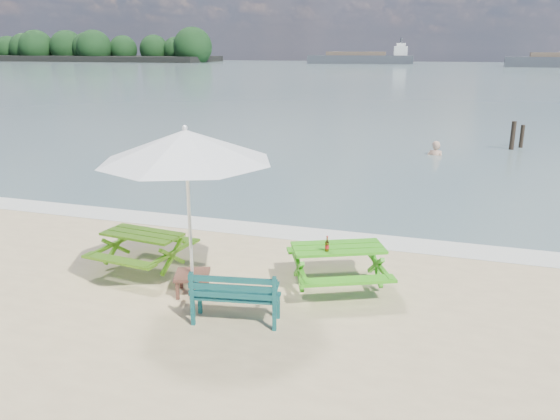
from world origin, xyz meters
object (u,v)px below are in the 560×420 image
(picnic_table_right, at_px, (338,267))
(picnic_table_left, at_px, (143,251))
(side_table, at_px, (193,283))
(patio_umbrella, at_px, (186,146))
(park_bench, at_px, (236,306))
(beer_bottle, at_px, (327,246))
(swimmer, at_px, (434,164))

(picnic_table_right, bearing_deg, picnic_table_left, -175.43)
(side_table, height_order, patio_umbrella, patio_umbrella)
(picnic_table_right, bearing_deg, park_bench, -125.09)
(picnic_table_left, bearing_deg, park_bench, -30.19)
(patio_umbrella, bearing_deg, beer_bottle, 18.79)
(picnic_table_left, relative_size, patio_umbrella, 0.50)
(park_bench, bearing_deg, swimmer, 81.11)
(picnic_table_left, height_order, beer_bottle, beer_bottle)
(picnic_table_left, height_order, park_bench, park_bench)
(side_table, relative_size, beer_bottle, 2.71)
(picnic_table_left, xyz_separation_m, beer_bottle, (3.41, 0.01, 0.48))
(beer_bottle, bearing_deg, picnic_table_right, 64.39)
(park_bench, xyz_separation_m, beer_bottle, (1.04, 1.39, 0.56))
(park_bench, height_order, side_table, park_bench)
(park_bench, bearing_deg, side_table, 146.90)
(side_table, xyz_separation_m, patio_umbrella, (0.00, 0.00, 2.27))
(picnic_table_right, xyz_separation_m, patio_umbrella, (-2.21, -0.98, 2.10))
(beer_bottle, height_order, swimmer, beer_bottle)
(patio_umbrella, xyz_separation_m, beer_bottle, (2.08, 0.71, -1.65))
(park_bench, xyz_separation_m, patio_umbrella, (-1.04, 0.68, 2.21))
(patio_umbrella, relative_size, swimmer, 1.96)
(patio_umbrella, distance_m, beer_bottle, 2.74)
(picnic_table_right, bearing_deg, swimmer, 85.13)
(patio_umbrella, bearing_deg, park_bench, -33.10)
(park_bench, distance_m, beer_bottle, 1.82)
(picnic_table_left, height_order, swimmer, picnic_table_left)
(park_bench, distance_m, patio_umbrella, 2.53)
(beer_bottle, distance_m, swimmer, 13.14)
(picnic_table_left, xyz_separation_m, patio_umbrella, (1.33, -0.70, 2.12))
(beer_bottle, xyz_separation_m, swimmer, (1.22, 13.04, -1.15))
(picnic_table_right, height_order, patio_umbrella, patio_umbrella)
(picnic_table_left, height_order, picnic_table_right, picnic_table_right)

